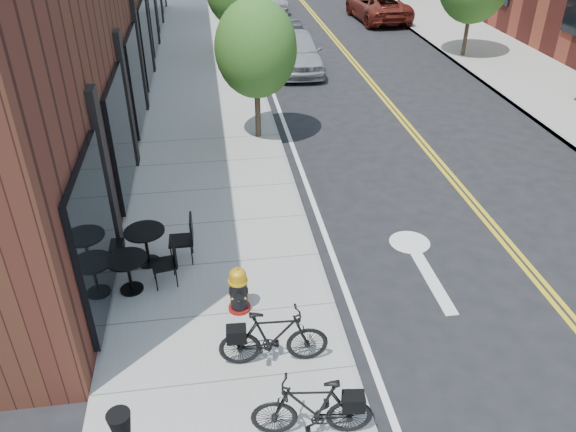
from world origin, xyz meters
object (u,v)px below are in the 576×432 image
fire_hydrant (238,290)px  bicycle_left (312,408)px  bistro_set_c (146,242)px  parked_car_a (298,51)px  parked_car_b (284,40)px  bicycle_right (274,338)px  parked_car_far (377,6)px  bistro_set_b (128,270)px

fire_hydrant → bicycle_left: (0.78, -2.67, 0.07)m
bicycle_left → bistro_set_c: bicycle_left is taller
bicycle_left → parked_car_a: (2.48, 16.45, 0.10)m
parked_car_b → parked_car_a: bearing=-85.6°
bicycle_left → bicycle_right: size_ratio=0.97×
bicycle_right → parked_car_a: parked_car_a is taller
bicycle_left → bistro_set_c: 4.93m
fire_hydrant → parked_car_a: bearing=81.1°
bicycle_left → parked_car_b: parked_car_b is taller
parked_car_a → parked_car_far: 9.42m
bicycle_right → parked_car_far: bearing=-16.8°
bistro_set_c → parked_car_far: bearing=63.3°
bistro_set_b → parked_car_b: 15.61m
bicycle_left → bistro_set_b: bearing=-135.5°
bicycle_left → parked_car_far: 25.42m
fire_hydrant → bicycle_right: 1.39m
parked_car_b → parked_car_far: (5.64, 5.87, 0.02)m
parked_car_b → parked_car_far: bearing=42.7°
bistro_set_c → parked_car_b: size_ratio=0.43×
bicycle_left → parked_car_a: bearing=178.3°
parked_car_far → fire_hydrant: bearing=64.9°
bistro_set_c → fire_hydrant: bearing=-43.8°
parked_car_far → bicycle_left: bearing=68.8°
bicycle_right → bistro_set_c: (-2.09, 2.93, -0.02)m
parked_car_b → parked_car_far: parked_car_far is taller
bicycle_right → bistro_set_b: bicycle_right is taller
bicycle_left → parked_car_far: (7.87, 24.17, 0.08)m
fire_hydrant → bistro_set_b: (-1.91, 0.81, 0.04)m
parked_car_a → fire_hydrant: bearing=-101.0°
bicycle_left → bistro_set_b: bicycle_left is taller
fire_hydrant → bistro_set_c: bearing=140.0°
fire_hydrant → bistro_set_b: size_ratio=0.51×
bicycle_left → bicycle_right: bicycle_right is taller
bistro_set_c → parked_car_far: 22.39m
fire_hydrant → bistro_set_b: 2.07m
bicycle_left → fire_hydrant: bearing=-156.8°
fire_hydrant → bicycle_left: 2.79m
bistro_set_c → parked_car_a: 13.11m
bicycle_left → parked_car_b: bearing=179.9°
bicycle_left → parked_car_a: parked_car_a is taller
bicycle_left → parked_car_b: (2.23, 18.30, 0.06)m
bistro_set_c → bicycle_left: bearing=-59.8°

